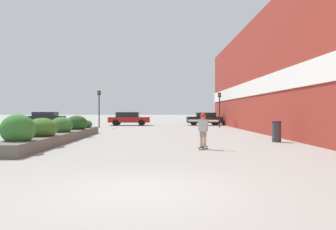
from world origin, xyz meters
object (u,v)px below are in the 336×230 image
at_px(traffic_light_right, 220,104).
at_px(car_center_left, 44,118).
at_px(car_leftmost, 205,119).
at_px(trash_bin, 277,132).
at_px(car_center_right, 129,118).
at_px(traffic_light_left, 99,102).
at_px(skateboard, 203,147).
at_px(skateboarder, 203,126).

bearing_deg(traffic_light_right, car_center_left, 160.60).
bearing_deg(car_leftmost, trash_bin, -176.90).
xyz_separation_m(trash_bin, car_center_left, (-20.24, 22.50, 0.27)).
height_order(car_leftmost, car_center_left, car_center_left).
bearing_deg(trash_bin, car_center_left, 131.98).
xyz_separation_m(car_leftmost, car_center_right, (-8.73, -0.35, 0.04)).
bearing_deg(trash_bin, traffic_light_left, 128.40).
bearing_deg(car_leftmost, traffic_light_right, -171.38).
bearing_deg(traffic_light_right, skateboard, -101.84).
bearing_deg(car_center_left, car_center_right, -100.99).
bearing_deg(car_leftmost, skateboarder, 172.64).
distance_m(skateboard, car_center_right, 24.30).
relative_size(trash_bin, traffic_light_left, 0.30).
height_order(car_center_left, traffic_light_left, traffic_light_left).
height_order(trash_bin, car_leftmost, car_leftmost).
distance_m(skateboard, car_center_left, 30.25).
distance_m(car_center_left, car_center_right, 10.58).
relative_size(skateboarder, car_leftmost, 0.35).
distance_m(skateboard, trash_bin, 5.29).
bearing_deg(skateboarder, car_leftmost, 109.55).
relative_size(car_leftmost, traffic_light_right, 1.16).
xyz_separation_m(skateboard, car_center_left, (-16.02, 25.65, 0.74)).
height_order(skateboarder, traffic_light_left, traffic_light_left).
height_order(trash_bin, traffic_light_right, traffic_light_right).
relative_size(skateboarder, car_center_right, 0.31).
bearing_deg(car_center_left, skateboard, -148.01).
xyz_separation_m(skateboarder, traffic_light_right, (3.91, 18.63, 1.40)).
distance_m(trash_bin, car_leftmost, 20.86).
xyz_separation_m(car_leftmost, car_center_left, (-19.11, 1.67, 0.04)).
distance_m(skateboard, traffic_light_right, 19.17).
relative_size(trash_bin, car_center_left, 0.23).
bearing_deg(car_leftmost, car_center_right, 92.27).
bearing_deg(car_center_right, skateboard, 13.40).
distance_m(car_leftmost, traffic_light_left, 12.48).
relative_size(skateboard, traffic_light_left, 0.21).
xyz_separation_m(skateboard, car_center_right, (-5.63, 23.63, 0.73)).
bearing_deg(traffic_light_right, skateboarder, -101.84).
distance_m(skateboarder, traffic_light_right, 19.09).
distance_m(skateboarder, car_center_left, 30.24).
height_order(car_leftmost, car_center_right, car_center_right).
bearing_deg(car_leftmost, car_center_left, 85.00).
xyz_separation_m(skateboarder, trash_bin, (4.22, 3.15, -0.42)).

